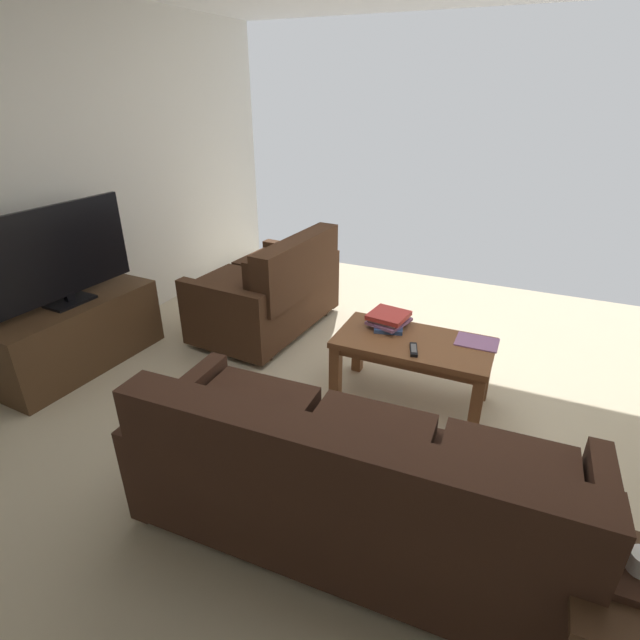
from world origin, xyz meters
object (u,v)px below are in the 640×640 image
(tv_stand, at_px, (78,335))
(loveseat_near, at_px, (271,291))
(book_stack, at_px, (389,319))
(loose_magazine, at_px, (477,342))
(sofa_main, at_px, (353,484))
(coffee_mug, at_px, (640,565))
(coffee_table, at_px, (413,350))
(flat_tv, at_px, (59,254))
(tv_remote, at_px, (414,350))

(tv_stand, bearing_deg, loveseat_near, -131.77)
(book_stack, height_order, loose_magazine, book_stack)
(loose_magazine, bearing_deg, loveseat_near, -103.23)
(sofa_main, height_order, coffee_mug, sofa_main)
(tv_stand, distance_m, book_stack, 2.33)
(coffee_table, height_order, book_stack, book_stack)
(sofa_main, relative_size, book_stack, 6.59)
(flat_tv, distance_m, book_stack, 2.35)
(loveseat_near, bearing_deg, sofa_main, 128.51)
(sofa_main, distance_m, tv_stand, 2.56)
(coffee_table, height_order, flat_tv, flat_tv)
(loveseat_near, distance_m, tv_remote, 1.59)
(loveseat_near, xyz_separation_m, tv_remote, (-1.42, 0.70, 0.10))
(tv_stand, bearing_deg, tv_remote, -169.54)
(tv_remote, bearing_deg, loose_magazine, -141.08)
(coffee_table, bearing_deg, coffee_mug, 127.21)
(tv_stand, distance_m, coffee_mug, 3.61)
(coffee_table, distance_m, coffee_mug, 1.80)
(coffee_table, xyz_separation_m, book_stack, (0.21, -0.13, 0.13))
(coffee_table, relative_size, loose_magazine, 3.79)
(loveseat_near, distance_m, coffee_mug, 3.17)
(tv_stand, xyz_separation_m, tv_remote, (-2.45, -0.45, 0.21))
(coffee_table, bearing_deg, book_stack, -31.31)
(loveseat_near, height_order, loose_magazine, loveseat_near)
(coffee_table, xyz_separation_m, tv_stand, (2.41, 0.59, -0.12))
(sofa_main, distance_m, book_stack, 1.42)
(tv_remote, bearing_deg, tv_stand, 10.46)
(loveseat_near, relative_size, coffee_mug, 13.23)
(coffee_mug, relative_size, book_stack, 0.32)
(flat_tv, distance_m, loose_magazine, 2.92)
(book_stack, bearing_deg, sofa_main, 100.88)
(tv_stand, distance_m, flat_tv, 0.64)
(loveseat_near, distance_m, coffee_table, 1.49)
(coffee_table, height_order, loose_magazine, loose_magazine)
(book_stack, bearing_deg, flat_tv, 18.14)
(coffee_table, xyz_separation_m, coffee_mug, (-1.08, 1.43, 0.20))
(sofa_main, bearing_deg, book_stack, -79.12)
(loveseat_near, relative_size, coffee_table, 1.34)
(flat_tv, bearing_deg, tv_stand, 67.34)
(flat_tv, height_order, coffee_mug, flat_tv)
(coffee_table, bearing_deg, loose_magazine, -160.04)
(flat_tv, bearing_deg, coffee_table, -166.20)
(sofa_main, xyz_separation_m, tv_remote, (0.02, -1.11, 0.11))
(sofa_main, xyz_separation_m, tv_stand, (2.47, -0.66, -0.09))
(coffee_mug, height_order, tv_remote, coffee_mug)
(coffee_table, distance_m, book_stack, 0.28)
(coffee_table, relative_size, flat_tv, 0.90)
(coffee_mug, xyz_separation_m, loose_magazine, (0.70, -1.56, -0.12))
(loveseat_near, distance_m, book_stack, 1.26)
(book_stack, relative_size, tv_remote, 1.91)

